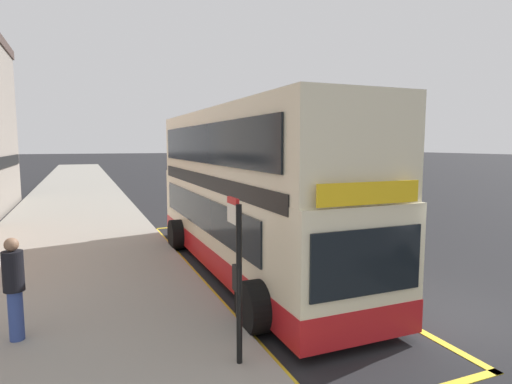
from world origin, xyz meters
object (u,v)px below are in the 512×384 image
bus_stop_sign (237,266)px  pedestrian_waiting_near_sign (14,285)px  parked_car_maroon_kerbside (306,193)px  parked_car_white_behind (251,181)px  double_decker_bus (247,196)px

bus_stop_sign → pedestrian_waiting_near_sign: bearing=147.1°
bus_stop_sign → parked_car_maroon_kerbside: bus_stop_sign is taller
parked_car_white_behind → pedestrian_waiting_near_sign: size_ratio=2.35×
parked_car_maroon_kerbside → pedestrian_waiting_near_sign: 17.73m
double_decker_bus → pedestrian_waiting_near_sign: bearing=-152.3°
bus_stop_sign → double_decker_bus: bearing=67.2°
double_decker_bus → parked_car_white_behind: bearing=67.8°
bus_stop_sign → pedestrian_waiting_near_sign: size_ratio=1.42×
parked_car_maroon_kerbside → pedestrian_waiting_near_sign: pedestrian_waiting_near_sign is taller
double_decker_bus → parked_car_maroon_kerbside: double_decker_bus is taller
bus_stop_sign → pedestrian_waiting_near_sign: 3.93m
parked_car_maroon_kerbside → parked_car_white_behind: size_ratio=1.00×
double_decker_bus → bus_stop_sign: double_decker_bus is taller
double_decker_bus → parked_car_maroon_kerbside: bearing=53.1°
parked_car_maroon_kerbside → pedestrian_waiting_near_sign: size_ratio=2.35×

